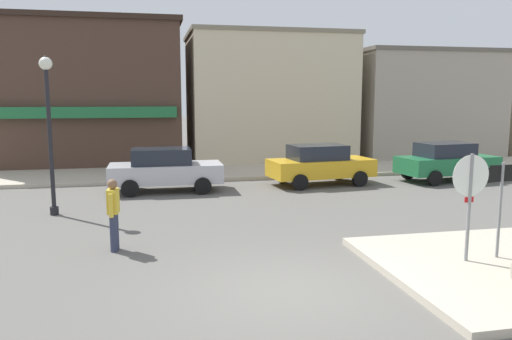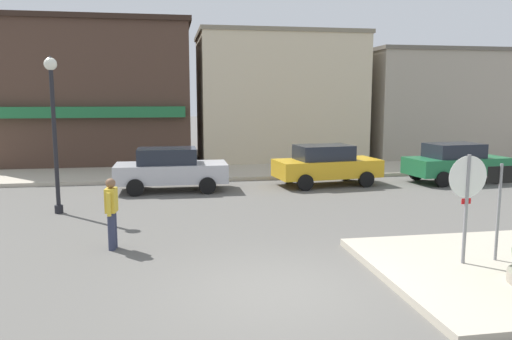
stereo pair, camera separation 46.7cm
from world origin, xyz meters
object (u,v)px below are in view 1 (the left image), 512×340
lamp_post (48,112)px  parked_car_third (447,161)px  pedestrian_crossing_near (114,212)px  one_way_sign (500,200)px  parked_car_nearest (165,169)px  stop_sign (470,193)px  parked_car_second (320,164)px

lamp_post → parked_car_third: lamp_post is taller
parked_car_third → pedestrian_crossing_near: bearing=-151.3°
one_way_sign → parked_car_nearest: size_ratio=0.52×
parked_car_nearest → parked_car_third: same height
one_way_sign → pedestrian_crossing_near: bearing=161.6°
stop_sign → parked_car_nearest: bearing=120.6°
one_way_sign → parked_car_third: size_ratio=0.50×
pedestrian_crossing_near → parked_car_second: bearing=44.3°
parked_car_nearest → one_way_sign: bearing=-56.0°
stop_sign → lamp_post: (-8.90, 6.50, 1.44)m
parked_car_third → pedestrian_crossing_near: pedestrian_crossing_near is taller
one_way_sign → pedestrian_crossing_near: size_ratio=1.30×
lamp_post → parked_car_second: bearing=19.1°
lamp_post → parked_car_second: 9.96m
stop_sign → parked_car_third: (5.61, 9.48, -0.71)m
stop_sign → pedestrian_crossing_near: 7.45m
stop_sign → parked_car_nearest: 11.10m
parked_car_nearest → parked_car_third: size_ratio=0.96×
parked_car_third → pedestrian_crossing_near: (-12.56, -6.86, 0.06)m
one_way_sign → stop_sign: bearing=-175.4°
lamp_post → parked_car_nearest: size_ratio=1.13×
parked_car_third → parked_car_nearest: bearing=179.7°
stop_sign → parked_car_second: (0.29, 9.68, -0.71)m
parked_car_second → pedestrian_crossing_near: pedestrian_crossing_near is taller
parked_car_second → one_way_sign: bearing=-87.2°
stop_sign → one_way_sign: stop_sign is taller
parked_car_third → one_way_sign: bearing=-117.3°
stop_sign → parked_car_third: 11.04m
one_way_sign → parked_car_second: bearing=92.8°
stop_sign → lamp_post: 11.11m
one_way_sign → lamp_post: 11.71m
parked_car_second → parked_car_third: size_ratio=1.00×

